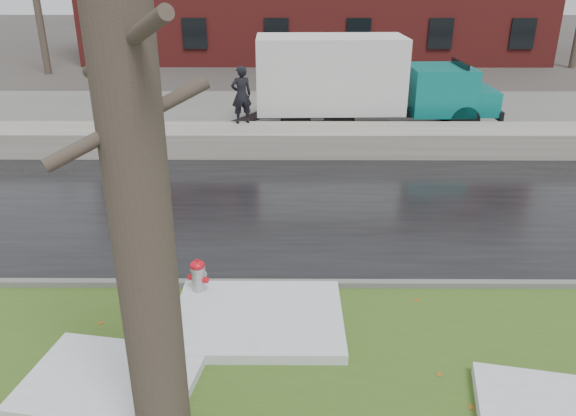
{
  "coord_description": "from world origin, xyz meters",
  "views": [
    {
      "loc": [
        0.59,
        -7.39,
        5.15
      ],
      "look_at": [
        0.54,
        2.19,
        1.0
      ],
      "focal_mm": 35.0,
      "sensor_mm": 36.0,
      "label": 1
    }
  ],
  "objects_px": {
    "worker": "(241,95)",
    "tree": "(131,131)",
    "box_truck": "(359,81)",
    "fire_hydrant": "(198,278)"
  },
  "relations": [
    {
      "from": "fire_hydrant",
      "to": "worker",
      "type": "relative_size",
      "value": 0.43
    },
    {
      "from": "tree",
      "to": "box_truck",
      "type": "relative_size",
      "value": 0.81
    },
    {
      "from": "tree",
      "to": "box_truck",
      "type": "height_order",
      "value": "tree"
    },
    {
      "from": "box_truck",
      "to": "tree",
      "type": "bearing_deg",
      "value": -106.41
    },
    {
      "from": "fire_hydrant",
      "to": "tree",
      "type": "xyz_separation_m",
      "value": [
        0.1,
        -3.17,
        3.37
      ]
    },
    {
      "from": "fire_hydrant",
      "to": "worker",
      "type": "bearing_deg",
      "value": 111.2
    },
    {
      "from": "worker",
      "to": "tree",
      "type": "bearing_deg",
      "value": 69.75
    },
    {
      "from": "tree",
      "to": "box_truck",
      "type": "bearing_deg",
      "value": 75.27
    },
    {
      "from": "fire_hydrant",
      "to": "box_truck",
      "type": "distance_m",
      "value": 11.51
    },
    {
      "from": "tree",
      "to": "box_truck",
      "type": "distance_m",
      "value": 14.62
    }
  ]
}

